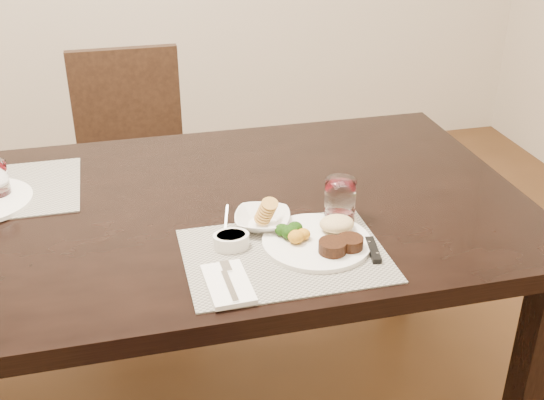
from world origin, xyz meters
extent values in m
cube|color=black|center=(0.00, 0.00, 0.72)|extent=(2.00, 1.00, 0.05)
cube|color=black|center=(0.92, -0.42, 0.35)|extent=(0.08, 0.08, 0.70)
cube|color=black|center=(0.92, 0.42, 0.35)|extent=(0.08, 0.08, 0.70)
cube|color=black|center=(0.00, 0.85, 0.43)|extent=(0.42, 0.42, 0.04)
cube|color=black|center=(-0.18, 0.67, 0.21)|extent=(0.04, 0.04, 0.41)
cube|color=black|center=(0.18, 0.67, 0.21)|extent=(0.04, 0.04, 0.41)
cube|color=black|center=(-0.18, 1.03, 0.21)|extent=(0.04, 0.04, 0.41)
cube|color=black|center=(0.18, 1.03, 0.21)|extent=(0.04, 0.04, 0.41)
cube|color=black|center=(0.00, 1.04, 0.68)|extent=(0.42, 0.04, 0.45)
cube|color=gray|center=(0.29, -0.29, 0.75)|extent=(0.46, 0.34, 0.00)
cylinder|color=white|center=(0.38, -0.26, 0.76)|extent=(0.26, 0.26, 0.01)
cylinder|color=black|center=(0.39, -0.32, 0.78)|extent=(0.06, 0.06, 0.03)
cylinder|color=black|center=(0.44, -0.31, 0.78)|extent=(0.06, 0.06, 0.03)
ellipsoid|color=#DBB783|center=(0.44, -0.23, 0.78)|extent=(0.08, 0.07, 0.03)
ellipsoid|color=#193E0C|center=(0.32, -0.24, 0.78)|extent=(0.04, 0.04, 0.03)
ellipsoid|color=#BD7E18|center=(0.33, -0.26, 0.78)|extent=(0.04, 0.04, 0.03)
cube|color=white|center=(0.14, -0.38, 0.76)|extent=(0.10, 0.16, 0.01)
cube|color=silver|center=(0.14, -0.40, 0.77)|extent=(0.02, 0.11, 0.00)
cube|color=silver|center=(0.15, -0.33, 0.77)|extent=(0.02, 0.04, 0.00)
cube|color=silver|center=(0.49, -0.21, 0.76)|extent=(0.04, 0.14, 0.00)
cube|color=black|center=(0.49, -0.33, 0.76)|extent=(0.04, 0.10, 0.01)
imported|color=white|center=(0.27, -0.15, 0.77)|extent=(0.17, 0.17, 0.03)
cylinder|color=#AD7B36|center=(0.27, -0.15, 0.79)|extent=(0.04, 0.05, 0.04)
cylinder|color=white|center=(0.18, -0.23, 0.77)|extent=(0.09, 0.09, 0.03)
cylinder|color=#0D3C13|center=(0.18, -0.23, 0.78)|extent=(0.07, 0.07, 0.01)
cube|color=silver|center=(0.18, -0.17, 0.80)|extent=(0.01, 0.06, 0.04)
cylinder|color=silver|center=(0.47, -0.16, 0.81)|extent=(0.08, 0.08, 0.11)
cylinder|color=#3A0508|center=(0.47, -0.16, 0.77)|extent=(0.07, 0.07, 0.03)
camera|label=1|loc=(-0.05, -1.57, 1.59)|focal=45.00mm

